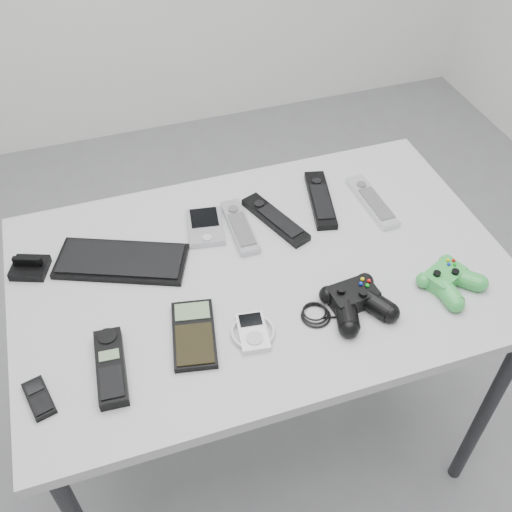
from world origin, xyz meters
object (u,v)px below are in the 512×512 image
object	(u,v)px
cordless_handset	(111,367)
controller_green	(449,279)
pda	(205,226)
mp3_player	(253,332)
remote_black_b	(320,199)
remote_silver_b	(372,201)
remote_silver_a	(240,226)
remote_black_a	(275,219)
calculator	(194,334)
mobile_phone	(39,398)
controller_black	(356,300)
pda_keyboard	(121,261)
desk	(262,287)

from	to	relation	value
cordless_handset	controller_green	size ratio (longest dim) A/B	1.29
pda	mp3_player	world-z (taller)	pda
remote_black_b	controller_green	xyz separation A→B (m)	(0.16, -0.35, 0.01)
pda	remote_silver_b	world-z (taller)	same
remote_silver_a	controller_green	bearing A→B (deg)	-38.93
remote_black_a	remote_black_b	distance (m)	0.14
pda	calculator	size ratio (longest dim) A/B	0.75
pda	controller_green	size ratio (longest dim) A/B	0.94
mobile_phone	calculator	xyz separation A→B (m)	(0.31, 0.05, 0.00)
mp3_player	controller_black	bearing A→B (deg)	8.05
pda	cordless_handset	distance (m)	0.43
pda	remote_black_a	xyz separation A→B (m)	(0.17, -0.03, 0.00)
remote_black_a	controller_black	bearing A→B (deg)	-97.82
remote_silver_b	controller_black	size ratio (longest dim) A/B	0.85
remote_black_a	pda_keyboard	bearing A→B (deg)	162.55
pda	mp3_player	bearing A→B (deg)	-79.33
desk	mobile_phone	bearing A→B (deg)	-159.08
remote_black_b	mp3_player	bearing A→B (deg)	-117.20
cordless_handset	calculator	distance (m)	0.17
desk	controller_green	distance (m)	0.42
remote_silver_a	controller_green	distance (m)	0.49
remote_silver_a	mp3_player	xyz separation A→B (m)	(-0.07, -0.31, -0.00)
remote_black_a	remote_silver_b	world-z (taller)	same
remote_black_a	calculator	bearing A→B (deg)	-155.54
remote_silver_a	mobile_phone	size ratio (longest dim) A/B	2.14
pda_keyboard	remote_black_b	bearing A→B (deg)	28.97
mp3_player	calculator	bearing A→B (deg)	172.39
remote_silver_b	controller_green	bearing A→B (deg)	-85.29
pda	mp3_player	xyz separation A→B (m)	(0.01, -0.34, -0.00)
remote_silver_a	cordless_handset	distance (m)	0.47
mobile_phone	calculator	distance (m)	0.31
calculator	mp3_player	distance (m)	0.12
cordless_handset	mp3_player	size ratio (longest dim) A/B	1.79
remote_silver_a	controller_green	world-z (taller)	controller_green
remote_black_a	mp3_player	size ratio (longest dim) A/B	2.14
remote_silver_b	pda_keyboard	bearing A→B (deg)	178.86
pda_keyboard	remote_silver_a	size ratio (longest dim) A/B	1.55
pda_keyboard	remote_silver_b	bearing A→B (deg)	23.38
remote_black_a	controller_green	xyz separation A→B (m)	(0.29, -0.31, 0.01)
remote_black_b	controller_black	bearing A→B (deg)	-87.24
remote_silver_b	controller_black	bearing A→B (deg)	-123.90
pda_keyboard	controller_black	distance (m)	0.53
mobile_phone	remote_silver_b	bearing A→B (deg)	6.38
pda_keyboard	cordless_handset	size ratio (longest dim) A/B	1.69
cordless_handset	controller_green	xyz separation A→B (m)	(0.73, -0.01, 0.01)
remote_black_b	desk	bearing A→B (deg)	-127.78
pda	remote_silver_a	world-z (taller)	same
remote_black_a	cordless_handset	bearing A→B (deg)	-166.30
cordless_handset	calculator	bearing A→B (deg)	14.08
remote_black_b	mp3_player	distance (m)	0.45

